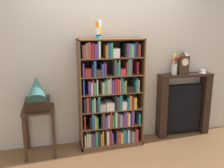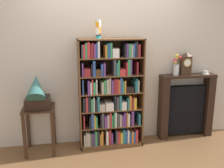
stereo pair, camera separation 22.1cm
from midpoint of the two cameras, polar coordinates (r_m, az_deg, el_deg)
The scene contains 10 objects.
ground_plane at distance 4.16m, azimuth -1.57°, elevation -13.66°, with size 7.67×6.40×0.02m, color brown.
wall_back at distance 4.05m, azimuth -1.11°, elevation 5.17°, with size 4.67×0.08×2.60m, color beige.
bookshelf at distance 3.92m, azimuth -2.07°, elevation -3.14°, with size 0.96×0.35×1.66m.
cup_stack at distance 3.72m, azimuth -4.77°, elevation 12.00°, with size 0.07×0.07×0.26m.
side_table_left at distance 3.92m, azimuth -17.38°, elevation -7.98°, with size 0.45×0.45×0.69m.
gramophone at distance 3.72m, azimuth -17.91°, elevation -2.27°, with size 0.34×0.50×0.56m.
fireplace_mantel at distance 4.51m, azimuth 14.12°, elevation -4.50°, with size 0.91×0.22×1.06m.
mantel_clock at distance 4.30m, azimuth 14.11°, elevation 4.55°, with size 0.16×0.12×0.36m.
flower_vase at distance 4.24m, azimuth 12.23°, elevation 3.92°, with size 0.13×0.17×0.34m.
teacup_with_saucer at distance 4.50m, azimuth 18.08°, elevation 2.64°, with size 0.12×0.12×0.05m.
Camera 1 is at (-0.87, -3.59, 1.91)m, focal length 41.31 mm.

